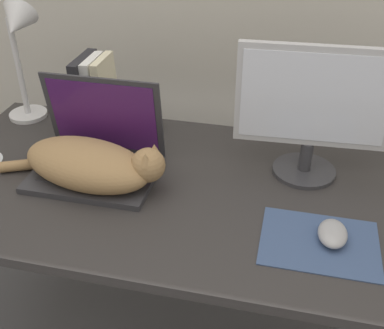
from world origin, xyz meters
TOP-DOWN VIEW (x-y plane):
  - desk at (0.00, 0.37)m, footprint 1.48×0.75m
  - laptop at (-0.26, 0.39)m, footprint 0.35×0.26m
  - cat at (-0.25, 0.33)m, footprint 0.51×0.26m
  - external_monitor at (0.32, 0.52)m, footprint 0.42×0.18m
  - mousepad at (0.37, 0.22)m, footprint 0.28×0.21m
  - computer_mouse at (0.40, 0.24)m, footprint 0.07×0.10m
  - book_row at (-0.36, 0.63)m, footprint 0.10×0.16m
  - desk_lamp at (-0.60, 0.63)m, footprint 0.17×0.17m
  - webcam at (-0.17, 0.67)m, footprint 0.04×0.04m

SIDE VIEW (x-z plane):
  - desk at x=0.00m, z-range 0.31..1.06m
  - mousepad at x=0.37m, z-range 0.75..0.76m
  - computer_mouse at x=0.40m, z-range 0.76..0.79m
  - webcam at x=-0.17m, z-range 0.76..0.83m
  - laptop at x=-0.26m, z-range 0.67..0.94m
  - cat at x=-0.25m, z-range 0.75..0.89m
  - book_row at x=-0.36m, z-range 0.75..1.01m
  - external_monitor at x=0.32m, z-range 0.77..1.15m
  - desk_lamp at x=-0.60m, z-range 0.82..1.24m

